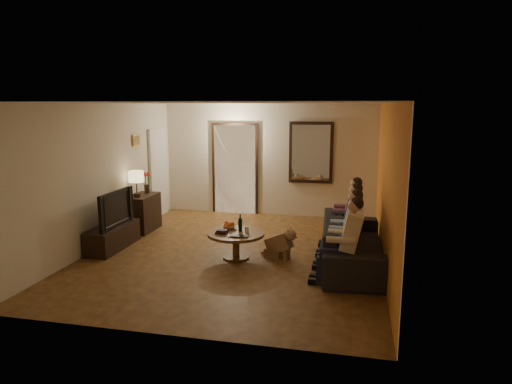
% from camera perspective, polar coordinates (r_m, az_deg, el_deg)
% --- Properties ---
extents(floor, '(5.00, 6.00, 0.01)m').
position_cam_1_polar(floor, '(8.12, -2.54, -7.60)').
color(floor, '#472A13').
rests_on(floor, ground).
extents(ceiling, '(5.00, 6.00, 0.01)m').
position_cam_1_polar(ceiling, '(7.71, -2.71, 11.07)').
color(ceiling, white).
rests_on(ceiling, back_wall).
extents(back_wall, '(5.00, 0.02, 2.60)m').
position_cam_1_polar(back_wall, '(10.71, 1.53, 4.02)').
color(back_wall, beige).
rests_on(back_wall, floor).
extents(front_wall, '(5.00, 0.02, 2.60)m').
position_cam_1_polar(front_wall, '(5.03, -11.49, -3.94)').
color(front_wall, beige).
rests_on(front_wall, floor).
extents(left_wall, '(0.02, 6.00, 2.60)m').
position_cam_1_polar(left_wall, '(8.79, -18.59, 1.98)').
color(left_wall, beige).
rests_on(left_wall, floor).
extents(right_wall, '(0.02, 6.00, 2.60)m').
position_cam_1_polar(right_wall, '(7.57, 16.00, 0.78)').
color(right_wall, beige).
rests_on(right_wall, floor).
extents(orange_accent, '(0.01, 6.00, 2.60)m').
position_cam_1_polar(orange_accent, '(7.56, 15.92, 0.78)').
color(orange_accent, orange).
rests_on(orange_accent, right_wall).
extents(kitchen_doorway, '(1.00, 0.06, 2.10)m').
position_cam_1_polar(kitchen_doorway, '(10.90, -2.64, 2.81)').
color(kitchen_doorway, '#FFE0A5').
rests_on(kitchen_doorway, floor).
extents(door_trim, '(1.12, 0.04, 2.22)m').
position_cam_1_polar(door_trim, '(10.89, -2.65, 2.80)').
color(door_trim, black).
rests_on(door_trim, floor).
extents(fridge_glimpse, '(0.45, 0.03, 1.70)m').
position_cam_1_polar(fridge_glimpse, '(10.86, -1.35, 1.99)').
color(fridge_glimpse, silver).
rests_on(fridge_glimpse, floor).
extents(mirror_frame, '(1.00, 0.05, 1.40)m').
position_cam_1_polar(mirror_frame, '(10.50, 6.88, 4.92)').
color(mirror_frame, black).
rests_on(mirror_frame, back_wall).
extents(mirror_glass, '(0.86, 0.02, 1.26)m').
position_cam_1_polar(mirror_glass, '(10.47, 6.86, 4.90)').
color(mirror_glass, white).
rests_on(mirror_glass, back_wall).
extents(white_door, '(0.06, 0.85, 2.04)m').
position_cam_1_polar(white_door, '(10.82, -12.10, 2.37)').
color(white_door, white).
rests_on(white_door, floor).
extents(framed_art, '(0.03, 0.28, 0.24)m').
position_cam_1_polar(framed_art, '(9.84, -14.75, 6.30)').
color(framed_art, '#B28C33').
rests_on(framed_art, left_wall).
extents(art_canvas, '(0.01, 0.22, 0.18)m').
position_cam_1_polar(art_canvas, '(9.84, -14.67, 6.30)').
color(art_canvas, brown).
rests_on(art_canvas, left_wall).
extents(dresser, '(0.45, 0.84, 0.75)m').
position_cam_1_polar(dresser, '(9.71, -13.95, -2.55)').
color(dresser, black).
rests_on(dresser, floor).
extents(table_lamp, '(0.30, 0.30, 0.54)m').
position_cam_1_polar(table_lamp, '(9.39, -14.72, 0.99)').
color(table_lamp, beige).
rests_on(table_lamp, dresser).
extents(flower_vase, '(0.14, 0.14, 0.44)m').
position_cam_1_polar(flower_vase, '(9.79, -13.54, 1.13)').
color(flower_vase, red).
rests_on(flower_vase, dresser).
extents(tv_stand, '(0.45, 1.26, 0.42)m').
position_cam_1_polar(tv_stand, '(8.70, -17.48, -5.39)').
color(tv_stand, black).
rests_on(tv_stand, floor).
extents(tv, '(1.13, 0.15, 0.65)m').
position_cam_1_polar(tv, '(8.57, -17.68, -1.95)').
color(tv, black).
rests_on(tv, tv_stand).
extents(sofa, '(2.55, 1.12, 0.73)m').
position_cam_1_polar(sofa, '(7.62, 12.10, -6.20)').
color(sofa, black).
rests_on(sofa, floor).
extents(person_a, '(0.60, 0.40, 1.20)m').
position_cam_1_polar(person_a, '(6.69, 11.26, -6.47)').
color(person_a, tan).
rests_on(person_a, sofa).
extents(person_b, '(0.60, 0.40, 1.20)m').
position_cam_1_polar(person_b, '(7.27, 11.36, -5.08)').
color(person_b, tan).
rests_on(person_b, sofa).
extents(person_c, '(0.60, 0.40, 1.20)m').
position_cam_1_polar(person_c, '(7.84, 11.46, -3.90)').
color(person_c, tan).
rests_on(person_c, sofa).
extents(person_d, '(0.60, 0.40, 1.20)m').
position_cam_1_polar(person_d, '(8.43, 11.53, -2.89)').
color(person_d, tan).
rests_on(person_d, sofa).
extents(dog, '(0.61, 0.42, 0.56)m').
position_cam_1_polar(dog, '(7.77, 2.88, -6.29)').
color(dog, '#966445').
rests_on(dog, floor).
extents(coffee_table, '(1.01, 1.01, 0.45)m').
position_cam_1_polar(coffee_table, '(7.78, -2.51, -6.69)').
color(coffee_table, brown).
rests_on(coffee_table, floor).
extents(bowl, '(0.26, 0.26, 0.06)m').
position_cam_1_polar(bowl, '(7.96, -3.38, -4.37)').
color(bowl, white).
rests_on(bowl, coffee_table).
extents(oranges, '(0.20, 0.20, 0.08)m').
position_cam_1_polar(oranges, '(7.94, -3.38, -3.90)').
color(oranges, '#DA4D12').
rests_on(oranges, bowl).
extents(wine_bottle, '(0.07, 0.07, 0.31)m').
position_cam_1_polar(wine_bottle, '(7.76, -1.99, -3.82)').
color(wine_bottle, black).
rests_on(wine_bottle, coffee_table).
extents(wine_glass, '(0.06, 0.06, 0.10)m').
position_cam_1_polar(wine_glass, '(7.71, -1.13, -4.72)').
color(wine_glass, silver).
rests_on(wine_glass, coffee_table).
extents(book_stack, '(0.20, 0.15, 0.07)m').
position_cam_1_polar(book_stack, '(7.67, -4.31, -4.94)').
color(book_stack, black).
rests_on(book_stack, coffee_table).
extents(laptop, '(0.35, 0.24, 0.03)m').
position_cam_1_polar(laptop, '(7.43, -2.33, -5.62)').
color(laptop, black).
rests_on(laptop, coffee_table).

